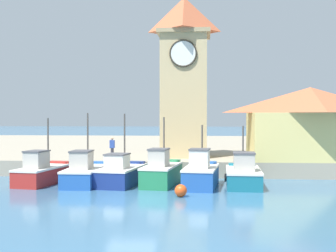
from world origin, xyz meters
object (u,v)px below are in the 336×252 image
clock_tower (184,73)px  dock_worker_near_tower (112,148)px  fishing_boat_center (201,174)px  warehouse_right (310,122)px  fishing_boat_left_outer (85,173)px  fishing_boat_mid_left (162,172)px  fishing_boat_far_left (43,172)px  fishing_boat_mid_right (243,175)px  mooring_buoy (181,191)px  fishing_boat_left_inner (121,173)px

clock_tower → dock_worker_near_tower: 8.06m
fishing_boat_center → warehouse_right: (7.93, 7.14, 2.98)m
fishing_boat_left_outer → fishing_boat_mid_left: 4.76m
fishing_boat_far_left → fishing_boat_mid_left: fishing_boat_mid_left is taller
fishing_boat_center → clock_tower: size_ratio=0.34×
fishing_boat_mid_right → mooring_buoy: fishing_boat_mid_right is taller
fishing_boat_mid_left → fishing_boat_mid_right: size_ratio=1.03×
fishing_boat_mid_right → mooring_buoy: size_ratio=7.36×
fishing_boat_far_left → clock_tower: clock_tower is taller
fishing_boat_mid_left → mooring_buoy: 4.38m
warehouse_right → fishing_boat_far_left: bearing=-159.9°
warehouse_right → mooring_buoy: 14.24m
fishing_boat_far_left → mooring_buoy: fishing_boat_far_left is taller
fishing_boat_mid_left → clock_tower: size_ratio=0.36×
fishing_boat_center → clock_tower: clock_tower is taller
clock_tower → warehouse_right: bearing=-5.2°
warehouse_right → dock_worker_near_tower: bearing=-171.4°
fishing_boat_far_left → dock_worker_near_tower: fishing_boat_far_left is taller
fishing_boat_left_outer → mooring_buoy: fishing_boat_left_outer is taller
fishing_boat_left_inner → fishing_boat_center: size_ratio=1.09×
fishing_boat_far_left → fishing_boat_left_inner: (4.96, 0.02, -0.02)m
fishing_boat_mid_right → dock_worker_near_tower: size_ratio=2.99×
fishing_boat_mid_left → fishing_boat_far_left: bearing=-179.1°
fishing_boat_left_outer → clock_tower: clock_tower is taller
fishing_boat_left_inner → fishing_boat_mid_right: size_ratio=1.05×
fishing_boat_mid_left → clock_tower: (1.07, 7.25, 6.73)m
mooring_buoy → fishing_boat_left_inner: bearing=134.0°
fishing_boat_far_left → dock_worker_near_tower: size_ratio=3.12×
warehouse_right → fishing_boat_center: bearing=-138.0°
clock_tower → fishing_boat_mid_left: bearing=-98.4°
fishing_boat_left_outer → mooring_buoy: bearing=-32.8°
fishing_boat_left_outer → fishing_boat_left_inner: 2.27m
fishing_boat_mid_right → fishing_boat_left_outer: bearing=179.8°
fishing_boat_center → mooring_buoy: 3.58m
fishing_boat_center → fishing_boat_mid_right: (2.55, 0.53, -0.09)m
mooring_buoy → dock_worker_near_tower: 10.04m
fishing_boat_left_outer → dock_worker_near_tower: 4.65m
fishing_boat_left_inner → fishing_boat_mid_left: (2.49, 0.10, 0.09)m
clock_tower → mooring_buoy: size_ratio=20.95×
fishing_boat_left_inner → dock_worker_near_tower: 4.74m
fishing_boat_center → dock_worker_near_tower: 8.14m
fishing_boat_left_outer → fishing_boat_mid_right: (9.72, -0.04, -0.02)m
fishing_boat_left_inner → dock_worker_near_tower: bearing=108.3°
fishing_boat_far_left → fishing_boat_left_outer: (2.69, -0.05, -0.00)m
fishing_boat_mid_left → dock_worker_near_tower: size_ratio=3.07×
fishing_boat_mid_right → dock_worker_near_tower: (-8.88, 4.44, 1.25)m
clock_tower → warehouse_right: clock_tower is taller
fishing_boat_far_left → fishing_boat_center: bearing=-3.6°
fishing_boat_center → clock_tower: bearing=99.6°
fishing_boat_left_outer → fishing_boat_far_left: bearing=179.0°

